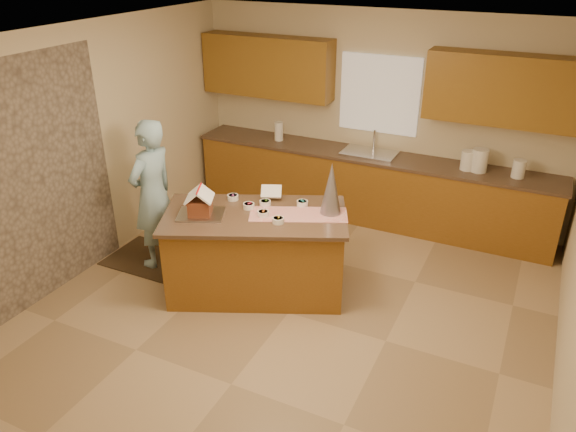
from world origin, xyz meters
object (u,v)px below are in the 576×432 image
at_px(gingerbread_house, 200,204).
at_px(tinsel_tree, 331,189).
at_px(boy, 153,194).
at_px(island_base, 256,254).

bearing_deg(gingerbread_house, tinsel_tree, 28.26).
relative_size(tinsel_tree, gingerbread_house, 1.50).
xyz_separation_m(tinsel_tree, boy, (-2.00, -0.35, -0.31)).
xyz_separation_m(boy, gingerbread_house, (0.83, -0.28, 0.17)).
bearing_deg(tinsel_tree, island_base, -152.38).
distance_m(island_base, tinsel_tree, 1.08).
height_order(tinsel_tree, gingerbread_house, tinsel_tree).
bearing_deg(island_base, gingerbread_house, -174.81).
bearing_deg(boy, island_base, 94.80).
relative_size(tinsel_tree, boy, 0.32).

